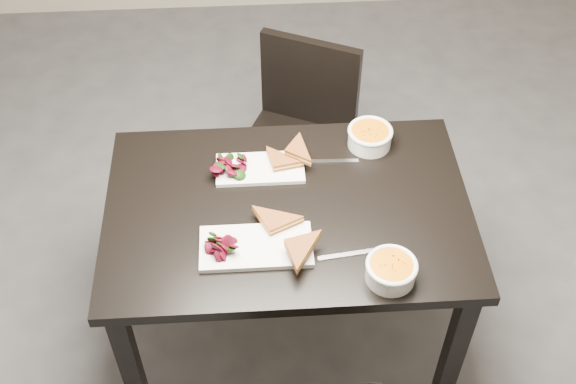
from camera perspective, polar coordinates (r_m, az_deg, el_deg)
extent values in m
plane|color=#47474C|center=(2.93, -9.49, -12.86)|extent=(5.00, 5.00, 0.00)
cube|color=black|center=(2.38, 0.00, -1.49)|extent=(1.20, 0.80, 0.04)
cube|color=black|center=(2.52, -12.21, -13.56)|extent=(0.06, 0.06, 0.71)
cube|color=black|center=(2.56, 12.94, -12.21)|extent=(0.06, 0.06, 0.71)
cube|color=black|center=(2.91, -11.09, -1.90)|extent=(0.06, 0.06, 0.71)
cube|color=black|center=(2.95, 10.11, -0.93)|extent=(0.06, 0.06, 0.71)
cube|color=black|center=(3.02, 0.40, 3.35)|extent=(0.56, 0.56, 0.04)
cube|color=black|center=(3.11, -3.90, -0.97)|extent=(0.05, 0.05, 0.41)
cube|color=black|center=(3.02, 2.35, -2.80)|extent=(0.05, 0.05, 0.41)
cube|color=black|center=(3.34, -1.39, 3.28)|extent=(0.05, 0.05, 0.41)
cube|color=black|center=(3.26, 4.48, 1.69)|extent=(0.05, 0.05, 0.41)
cube|color=black|center=(3.01, 1.74, 8.71)|extent=(0.40, 0.21, 0.40)
cube|color=white|center=(2.24, -2.53, -4.34)|extent=(0.35, 0.17, 0.02)
cylinder|color=white|center=(2.18, 8.11, -6.26)|extent=(0.15, 0.15, 0.06)
cylinder|color=orange|center=(2.16, 8.19, -5.84)|extent=(0.13, 0.13, 0.02)
torus|color=white|center=(2.15, 8.21, -5.73)|extent=(0.16, 0.16, 0.01)
cube|color=silver|center=(2.24, 4.62, -4.94)|extent=(0.18, 0.04, 0.00)
cube|color=white|center=(2.47, -2.22, 1.86)|extent=(0.30, 0.15, 0.02)
cylinder|color=white|center=(2.57, 6.46, 4.24)|extent=(0.15, 0.15, 0.06)
cylinder|color=orange|center=(2.55, 6.51, 4.69)|extent=(0.13, 0.13, 0.02)
torus|color=white|center=(2.54, 6.52, 4.80)|extent=(0.16, 0.16, 0.02)
cube|color=silver|center=(2.51, 3.55, 2.45)|extent=(0.18, 0.02, 0.00)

